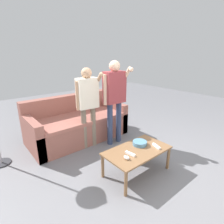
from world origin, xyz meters
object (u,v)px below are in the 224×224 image
at_px(coffee_table, 137,152).
at_px(game_remote_wand_far, 156,146).
at_px(player_right, 115,94).
at_px(player_center, 88,99).
at_px(snack_bowl, 140,143).
at_px(game_remote_nunchuk, 127,157).
at_px(couch, 77,124).
at_px(game_remote_wand_near, 130,154).

bearing_deg(coffee_table, game_remote_wand_far, -24.57).
height_order(player_right, player_center, player_right).
bearing_deg(snack_bowl, game_remote_nunchuk, -160.28).
xyz_separation_m(snack_bowl, player_right, (0.23, 0.86, 0.59)).
relative_size(snack_bowl, game_remote_nunchuk, 2.43).
height_order(game_remote_nunchuk, player_center, player_center).
xyz_separation_m(couch, player_center, (-0.01, -0.48, 0.62)).
relative_size(game_remote_nunchuk, game_remote_wand_far, 0.53).
bearing_deg(player_right, couch, 124.17).
xyz_separation_m(player_center, game_remote_wand_far, (0.38, -1.25, -0.53)).
bearing_deg(player_center, game_remote_wand_far, -73.28).
relative_size(coffee_table, snack_bowl, 4.51).
xyz_separation_m(snack_bowl, player_center, (-0.24, 1.05, 0.52)).
bearing_deg(game_remote_nunchuk, coffee_table, 14.74).
relative_size(coffee_table, game_remote_nunchuk, 10.95).
relative_size(snack_bowl, game_remote_wand_near, 1.35).
distance_m(coffee_table, snack_bowl, 0.17).
xyz_separation_m(player_right, player_center, (-0.46, 0.19, -0.07)).
distance_m(game_remote_wand_near, game_remote_wand_far, 0.46).
bearing_deg(game_remote_nunchuk, snack_bowl, 19.72).
bearing_deg(couch, coffee_table, -86.79).
bearing_deg(coffee_table, game_remote_nunchuk, -165.26).
relative_size(couch, snack_bowl, 9.14).
relative_size(player_right, game_remote_wand_near, 10.01).
xyz_separation_m(couch, player_right, (0.45, -0.67, 0.69)).
bearing_deg(couch, game_remote_wand_far, -78.11).
bearing_deg(game_remote_nunchuk, player_center, 81.22).
bearing_deg(coffee_table, game_remote_wand_near, -170.07).
bearing_deg(player_center, snack_bowl, -77.34).
distance_m(snack_bowl, player_center, 1.19).
height_order(couch, player_center, player_center).
bearing_deg(snack_bowl, couch, 98.35).
relative_size(couch, player_center, 1.32).
distance_m(coffee_table, player_center, 1.28).
relative_size(snack_bowl, player_center, 0.14).
relative_size(game_remote_nunchuk, game_remote_wand_near, 0.55).
height_order(snack_bowl, game_remote_wand_far, snack_bowl).
height_order(player_right, game_remote_wand_near, player_right).
distance_m(snack_bowl, player_right, 1.07).
xyz_separation_m(game_remote_wand_near, game_remote_wand_far, (0.45, -0.09, -0.00)).
distance_m(couch, player_right, 1.06).
xyz_separation_m(couch, snack_bowl, (0.22, -1.53, 0.11)).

